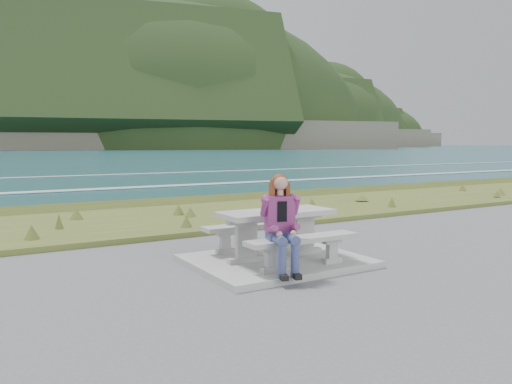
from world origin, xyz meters
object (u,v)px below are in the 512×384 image
bench_seaward (254,229)px  seated_woman (283,237)px  picnic_table (276,221)px  bench_landward (303,244)px

bench_seaward → seated_woman: (-0.43, -1.53, 0.16)m
picnic_table → bench_seaward: picnic_table is taller
picnic_table → seated_woman: seated_woman is taller
seated_woman → picnic_table: bearing=77.6°
picnic_table → bench_seaward: bearing=90.0°
picnic_table → bench_landward: 0.74m
picnic_table → seated_woman: size_ratio=1.31×
bench_landward → seated_woman: (-0.43, -0.13, 0.16)m
bench_landward → bench_seaward: size_ratio=1.00×
bench_landward → picnic_table: bearing=90.0°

